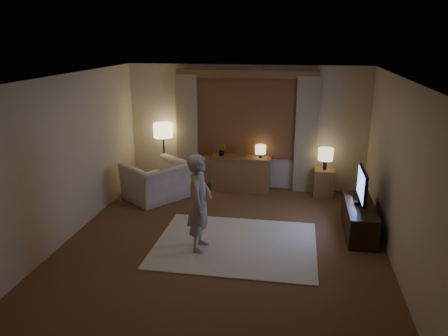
% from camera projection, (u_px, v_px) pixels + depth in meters
% --- Properties ---
extents(room, '(5.04, 5.54, 2.64)m').
position_uv_depth(room, '(229.00, 154.00, 7.04)').
color(room, brown).
rests_on(room, ground).
extents(rug, '(2.50, 2.00, 0.02)m').
position_uv_depth(rug, '(236.00, 244.00, 6.87)').
color(rug, beige).
rests_on(rug, floor).
extents(sideboard, '(1.20, 0.40, 0.70)m').
position_uv_depth(sideboard, '(241.00, 174.00, 9.22)').
color(sideboard, brown).
rests_on(sideboard, floor).
extents(picture_frame, '(0.16, 0.02, 0.20)m').
position_uv_depth(picture_frame, '(241.00, 154.00, 9.09)').
color(picture_frame, brown).
rests_on(picture_frame, sideboard).
extents(plant, '(0.17, 0.13, 0.30)m').
position_uv_depth(plant, '(222.00, 151.00, 9.14)').
color(plant, '#999999').
rests_on(plant, sideboard).
extents(table_lamp_sideboard, '(0.22, 0.22, 0.30)m').
position_uv_depth(table_lamp_sideboard, '(260.00, 150.00, 9.00)').
color(table_lamp_sideboard, black).
rests_on(table_lamp_sideboard, sideboard).
extents(floor_lamp, '(0.40, 0.40, 1.38)m').
position_uv_depth(floor_lamp, '(163.00, 134.00, 9.25)').
color(floor_lamp, black).
rests_on(floor_lamp, floor).
extents(armchair, '(1.50, 1.53, 0.75)m').
position_uv_depth(armchair, '(157.00, 181.00, 8.69)').
color(armchair, beige).
rests_on(armchair, floor).
extents(side_table, '(0.40, 0.40, 0.56)m').
position_uv_depth(side_table, '(324.00, 183.00, 8.92)').
color(side_table, brown).
rests_on(side_table, floor).
extents(table_lamp_side, '(0.30, 0.30, 0.44)m').
position_uv_depth(table_lamp_side, '(326.00, 155.00, 8.74)').
color(table_lamp_side, black).
rests_on(table_lamp_side, side_table).
extents(tv_stand, '(0.45, 1.40, 0.50)m').
position_uv_depth(tv_stand, '(359.00, 219.00, 7.23)').
color(tv_stand, black).
rests_on(tv_stand, floor).
extents(tv, '(0.20, 0.83, 0.60)m').
position_uv_depth(tv, '(362.00, 186.00, 7.06)').
color(tv, black).
rests_on(tv, tv_stand).
extents(person, '(0.36, 0.55, 1.50)m').
position_uv_depth(person, '(200.00, 203.00, 6.52)').
color(person, '#ABA59E').
rests_on(person, rug).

